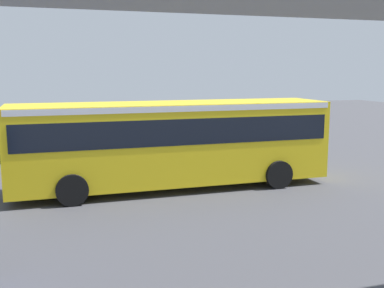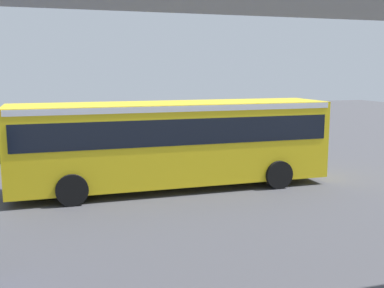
{
  "view_description": "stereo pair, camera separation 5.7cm",
  "coord_description": "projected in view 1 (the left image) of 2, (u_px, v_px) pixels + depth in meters",
  "views": [
    {
      "loc": [
        3.23,
        16.39,
        4.32
      ],
      "look_at": [
        -1.76,
        0.43,
        1.6
      ],
      "focal_mm": 42.75,
      "sensor_mm": 36.0,
      "label": 1
    },
    {
      "loc": [
        3.18,
        16.41,
        4.32
      ],
      "look_at": [
        -1.76,
        0.43,
        1.6
      ],
      "focal_mm": 42.75,
      "sensor_mm": 36.0,
      "label": 2
    }
  ],
  "objects": [
    {
      "name": "pedestrian_overpass",
      "position": [
        310.0,
        16.0,
        5.82
      ],
      "size": [
        28.35,
        2.6,
        6.73
      ],
      "color": "#9E9E99",
      "rests_on": "ground"
    },
    {
      "name": "lane_dash_centre",
      "position": [
        131.0,
        171.0,
        19.78
      ],
      "size": [
        2.0,
        0.2,
        0.01
      ],
      "primitive_type": "cube",
      "color": "silver",
      "rests_on": "ground"
    },
    {
      "name": "lane_dash_left",
      "position": [
        217.0,
        165.0,
        20.95
      ],
      "size": [
        2.0,
        0.2,
        0.01
      ],
      "primitive_type": "cube",
      "color": "silver",
      "rests_on": "ground"
    },
    {
      "name": "lane_dash_leftmost",
      "position": [
        295.0,
        160.0,
        22.13
      ],
      "size": [
        2.0,
        0.2,
        0.01
      ],
      "primitive_type": "cube",
      "color": "silver",
      "rests_on": "ground"
    },
    {
      "name": "lane_dash_right",
      "position": [
        33.0,
        177.0,
        18.6
      ],
      "size": [
        2.0,
        0.2,
        0.01
      ],
      "primitive_type": "cube",
      "color": "silver",
      "rests_on": "ground"
    },
    {
      "name": "ground",
      "position": [
        144.0,
        187.0,
        17.09
      ],
      "size": [
        80.0,
        80.0,
        0.0
      ],
      "primitive_type": "plane",
      "color": "#424247"
    },
    {
      "name": "city_bus",
      "position": [
        172.0,
        137.0,
        16.69
      ],
      "size": [
        11.54,
        2.85,
        3.15
      ],
      "color": "yellow",
      "rests_on": "ground"
    }
  ]
}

